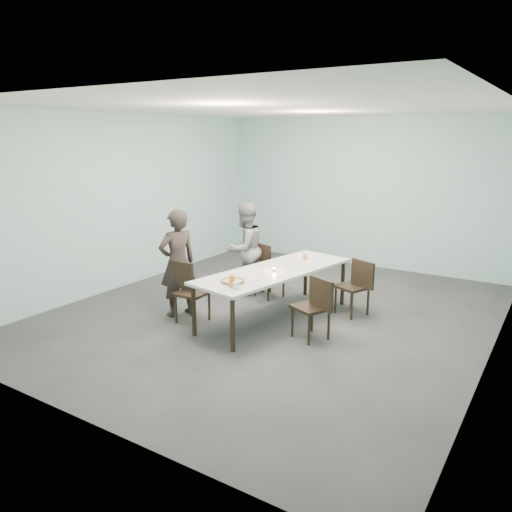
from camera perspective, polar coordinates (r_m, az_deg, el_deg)
The scene contains 16 objects.
ground at distance 7.64m, azimuth 2.08°, elevation -6.53°, with size 7.00×7.00×0.00m, color #333335.
room_shell at distance 7.20m, azimuth 2.22°, elevation 8.78°, with size 6.02×7.02×3.01m.
table at distance 7.20m, azimuth 2.16°, elevation -2.00°, with size 1.36×2.72×0.75m.
chair_near_left at distance 7.25m, azimuth -7.81°, elevation -3.58°, with size 0.62×0.43×0.87m.
chair_far_left at distance 8.32m, azimuth 1.16°, elevation -1.22°, with size 0.65×0.53×0.87m.
chair_near_right at distance 6.55m, azimuth 6.76°, elevation -5.45°, with size 0.65×0.55×0.87m.
chair_far_right at distance 7.53m, azimuth 11.41°, elevation -3.08°, with size 0.65×0.55×0.87m.
diner_near at distance 7.43m, azimuth -8.96°, elevation -0.80°, with size 0.58×0.38×1.60m, color black.
diner_far at distance 8.38m, azimuth -1.26°, elevation 0.82°, with size 0.75×0.59×1.55m, color gray.
pizza at distance 6.55m, azimuth -2.66°, elevation -2.92°, with size 0.34×0.34×0.04m.
side_plate at distance 6.72m, azimuth -0.17°, elevation -2.61°, with size 0.18×0.18×0.01m, color white.
beer_glass at distance 6.36m, azimuth -2.77°, elevation -2.91°, with size 0.08×0.08×0.15m, color #C17B2A.
water_tumbler at distance 6.27m, azimuth -2.29°, elevation -3.42°, with size 0.08×0.08×0.09m, color silver.
tealight at distance 7.09m, azimuth 2.09°, elevation -1.60°, with size 0.06×0.06×0.05m.
amber_tumbler at distance 7.81m, azimuth 5.64°, elevation -0.08°, with size 0.07×0.07×0.08m, color #C17B2A.
menu at distance 7.99m, azimuth 5.61°, elevation -0.03°, with size 0.30×0.22×0.01m, color silver.
Camera 1 is at (3.61, -6.19, 2.64)m, focal length 35.00 mm.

